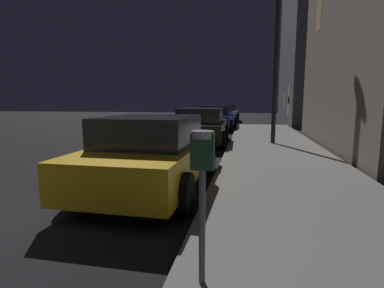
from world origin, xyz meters
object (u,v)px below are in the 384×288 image
car_black (202,126)px  street_lamp (277,36)px  car_yellow_cab (153,153)px  car_blue (217,117)px  car_silver (226,113)px  parking_meter (202,170)px

car_black → street_lamp: street_lamp is taller
street_lamp → car_black: bearing=173.1°
car_yellow_cab → car_blue: size_ratio=0.95×
car_yellow_cab → car_blue: bearing=90.0°
car_yellow_cab → car_blue: 12.48m
car_blue → street_lamp: size_ratio=0.75×
car_blue → street_lamp: bearing=-67.3°
car_silver → street_lamp: (2.76, -13.56, 3.30)m
car_blue → car_silver: (0.00, 6.95, -0.00)m
parking_meter → car_black: (-1.47, 9.32, -0.44)m
car_yellow_cab → car_blue: (-0.00, 12.48, 0.01)m
car_yellow_cab → street_lamp: (2.77, 5.87, 3.31)m
car_silver → street_lamp: 14.23m
car_black → car_silver: 13.23m
street_lamp → parking_meter: bearing=-98.2°
street_lamp → car_yellow_cab: bearing=-115.2°
parking_meter → car_blue: 15.68m
car_blue → street_lamp: street_lamp is taller
parking_meter → car_blue: size_ratio=0.30×
parking_meter → car_blue: (-1.47, 15.60, -0.45)m
car_blue → car_silver: size_ratio=1.02×
car_yellow_cab → street_lamp: bearing=64.8°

